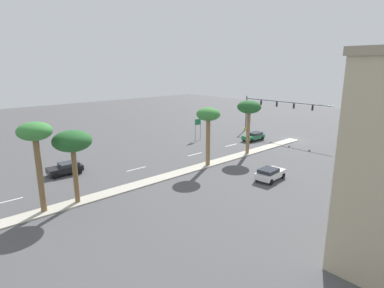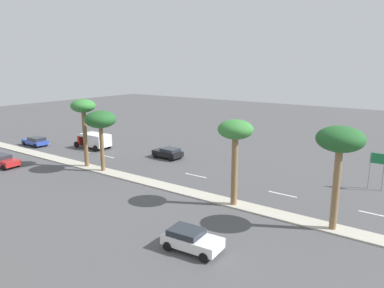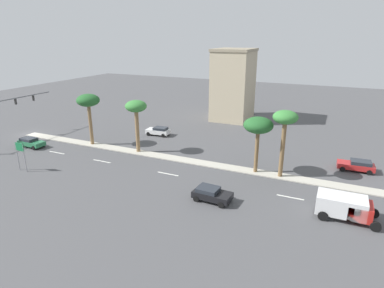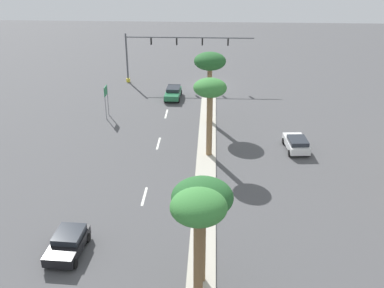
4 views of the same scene
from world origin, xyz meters
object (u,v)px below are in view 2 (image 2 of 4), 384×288
Objects in this scene: sedan_black_right at (168,153)px; sedan_blue_leading at (35,141)px; palm_tree_center at (235,134)px; directional_road_sign at (377,164)px; sedan_red_left at (3,160)px; palm_tree_leading at (340,143)px; sedan_white_outboard at (191,239)px; palm_tree_far at (83,110)px; box_truck at (94,140)px; palm_tree_left at (100,121)px.

sedan_blue_leading is at bearing 105.96° from sedan_black_right.
palm_tree_center is 1.72× the size of sedan_blue_leading.
directional_road_sign is 15.39m from palm_tree_center.
sedan_blue_leading is at bearing 39.76° from sedan_red_left.
palm_tree_leading reaches higher than sedan_white_outboard.
sedan_black_right is (8.80, -5.36, -6.13)m from palm_tree_far.
palm_tree_leading is 1.42× the size of box_truck.
palm_tree_center is 36.28m from sedan_blue_leading.
palm_tree_center is (-11.70, 9.27, 3.73)m from directional_road_sign.
palm_tree_leading is at bearing -38.59° from sedan_white_outboard.
palm_tree_center is 1.08× the size of palm_tree_left.
box_truck is at bearing 97.00° from directional_road_sign.
sedan_white_outboard is (-8.44, -1.51, -5.60)m from palm_tree_center.
sedan_red_left reaches higher than sedan_black_right.
palm_tree_far is 2.00× the size of sedan_black_right.
palm_tree_far is 11.99m from sedan_black_right.
palm_tree_leading is (-11.60, 0.94, 4.04)m from directional_road_sign.
palm_tree_far is (0.11, 3.01, 0.99)m from palm_tree_left.
directional_road_sign is 0.84× the size of sedan_red_left.
palm_tree_far is at bearing 111.10° from directional_road_sign.
palm_tree_leading is 37.73m from sedan_red_left.
palm_tree_left is 10.55m from sedan_black_right.
palm_tree_leading reaches higher than sedan_black_right.
box_truck is at bearing 75.19° from palm_tree_center.
sedan_black_right is at bearing -31.33° from palm_tree_far.
sedan_blue_leading is (-8.54, 44.97, -1.89)m from directional_road_sign.
sedan_white_outboard reaches higher than sedan_blue_leading.
sedan_white_outboard is at bearing 141.41° from palm_tree_leading.
sedan_black_right is 12.59m from box_truck.
palm_tree_leading is at bearing -111.28° from sedan_black_right.
palm_tree_left is 1.70× the size of sedan_white_outboard.
palm_tree_center is 1.71× the size of sedan_red_left.
directional_road_sign is at bearing -4.65° from palm_tree_leading.
sedan_white_outboard is at bearing -111.99° from palm_tree_far.
palm_tree_center is at bearing -90.94° from palm_tree_far.
palm_tree_leading reaches higher than sedan_red_left.
sedan_white_outboard is at bearing -107.32° from sedan_blue_leading.
palm_tree_left is 1.72× the size of sedan_black_right.
directional_road_sign is 0.91× the size of sedan_black_right.
palm_tree_far is 1.84× the size of sedan_red_left.
sedan_red_left is 1.09× the size of sedan_black_right.
palm_tree_left reaches higher than sedan_red_left.
palm_tree_left is 1.58× the size of sedan_blue_leading.
box_truck is (-4.49, 36.55, -1.40)m from directional_road_sign.
directional_road_sign is 0.84× the size of sedan_blue_leading.
palm_tree_leading is 1.12× the size of palm_tree_left.
sedan_blue_leading is at bearing 84.93° from palm_tree_center.
palm_tree_center reaches higher than box_truck.
palm_tree_leading is at bearing -89.27° from palm_tree_center.
sedan_red_left is 1.00× the size of sedan_blue_leading.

